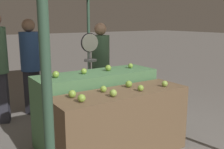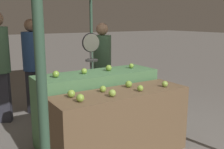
{
  "view_description": "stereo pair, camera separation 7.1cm",
  "coord_description": "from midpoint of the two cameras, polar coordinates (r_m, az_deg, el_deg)",
  "views": [
    {
      "loc": [
        -1.77,
        -2.44,
        1.68
      ],
      "look_at": [
        0.05,
        0.3,
        0.99
      ],
      "focal_mm": 42.0,
      "sensor_mm": 36.0,
      "label": 1
    },
    {
      "loc": [
        -1.71,
        -2.48,
        1.68
      ],
      "look_at": [
        0.05,
        0.3,
        0.99
      ],
      "focal_mm": 42.0,
      "sensor_mm": 36.0,
      "label": 2
    }
  ],
  "objects": [
    {
      "name": "apple_front_1",
      "position": [
        2.91,
        -0.44,
        -4.08
      ],
      "size": [
        0.08,
        0.08,
        0.08
      ],
      "primitive_type": "sphere",
      "color": "#8EB247",
      "rests_on": "display_counter_front"
    },
    {
      "name": "apple_back_2",
      "position": [
        3.68,
        -1.39,
        1.44
      ],
      "size": [
        0.09,
        0.09,
        0.09
      ],
      "primitive_type": "sphere",
      "color": "#7AA338",
      "rests_on": "display_counter_back"
    },
    {
      "name": "apple_back_0",
      "position": [
        3.33,
        -12.74,
        0.03
      ],
      "size": [
        0.09,
        0.09,
        0.09
      ],
      "primitive_type": "sphere",
      "color": "#7AA338",
      "rests_on": "display_counter_back"
    },
    {
      "name": "apple_back_3",
      "position": [
        3.9,
        3.53,
        1.92
      ],
      "size": [
        0.07,
        0.07,
        0.07
      ],
      "primitive_type": "sphere",
      "color": "#7AA338",
      "rests_on": "display_counter_back"
    },
    {
      "name": "apple_front_3",
      "position": [
        3.41,
        10.82,
        -1.98
      ],
      "size": [
        0.08,
        0.08,
        0.08
      ],
      "primitive_type": "sphere",
      "color": "#8EB247",
      "rests_on": "display_counter_front"
    },
    {
      "name": "display_counter_back",
      "position": [
        3.71,
        -3.84,
        -6.94
      ],
      "size": [
        1.71,
        0.55,
        0.97
      ],
      "primitive_type": "cube",
      "color": "#4C7A4C",
      "rests_on": "ground_plane"
    },
    {
      "name": "produce_scale",
      "position": [
        4.19,
        -5.3,
        3.54
      ],
      "size": [
        0.3,
        0.2,
        1.48
      ],
      "color": "#99999E",
      "rests_on": "ground_plane"
    },
    {
      "name": "person_customer_left",
      "position": [
        4.9,
        -17.73,
        3.08
      ],
      "size": [
        0.47,
        0.47,
        1.7
      ],
      "rotation": [
        0.0,
        0.0,
        3.64
      ],
      "color": "#2D2D38",
      "rests_on": "ground_plane"
    },
    {
      "name": "apple_front_6",
      "position": [
        3.31,
        3.06,
        -2.08
      ],
      "size": [
        0.09,
        0.09,
        0.09
      ],
      "primitive_type": "sphere",
      "color": "#7AA338",
      "rests_on": "display_counter_front"
    },
    {
      "name": "apple_front_0",
      "position": [
        2.74,
        -7.39,
        -5.13
      ],
      "size": [
        0.08,
        0.08,
        0.08
      ],
      "primitive_type": "sphere",
      "color": "#84AD3D",
      "rests_on": "display_counter_front"
    },
    {
      "name": "person_vendor_at_scale",
      "position": [
        4.71,
        -2.92,
        2.86
      ],
      "size": [
        0.41,
        0.41,
        1.63
      ],
      "rotation": [
        0.0,
        0.0,
        3.52
      ],
      "color": "#2D2D38",
      "rests_on": "ground_plane"
    },
    {
      "name": "display_counter_front",
      "position": [
        3.26,
        1.52,
        -10.88
      ],
      "size": [
        1.71,
        0.55,
        0.84
      ],
      "primitive_type": "cube",
      "color": "brown",
      "rests_on": "ground_plane"
    },
    {
      "name": "apple_back_1",
      "position": [
        3.5,
        -6.72,
        0.73
      ],
      "size": [
        0.08,
        0.08,
        0.08
      ],
      "primitive_type": "sphere",
      "color": "#84AD3D",
      "rests_on": "display_counter_back"
    },
    {
      "name": "apple_front_4",
      "position": [
        2.91,
        -9.36,
        -4.18
      ],
      "size": [
        0.09,
        0.09,
        0.09
      ],
      "primitive_type": "sphere",
      "color": "#84AD3D",
      "rests_on": "display_counter_front"
    },
    {
      "name": "apple_front_5",
      "position": [
        3.09,
        -2.55,
        -3.17
      ],
      "size": [
        0.08,
        0.08,
        0.08
      ],
      "primitive_type": "sphere",
      "color": "#84AD3D",
      "rests_on": "display_counter_front"
    },
    {
      "name": "apple_front_2",
      "position": [
        3.15,
        5.6,
        -2.96
      ],
      "size": [
        0.08,
        0.08,
        0.08
      ],
      "primitive_type": "sphere",
      "color": "#84AD3D",
      "rests_on": "display_counter_front"
    }
  ]
}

